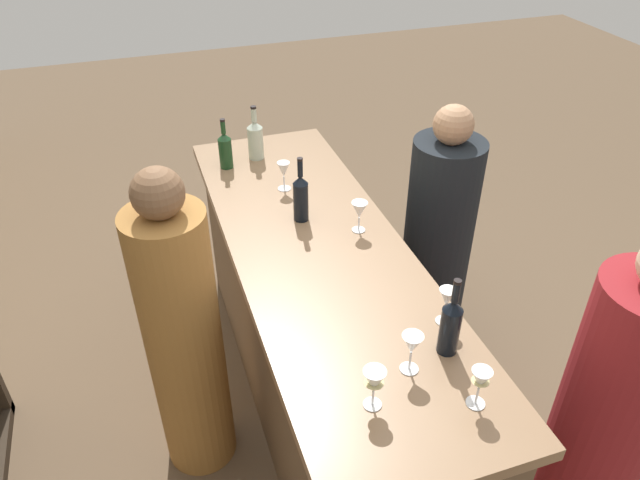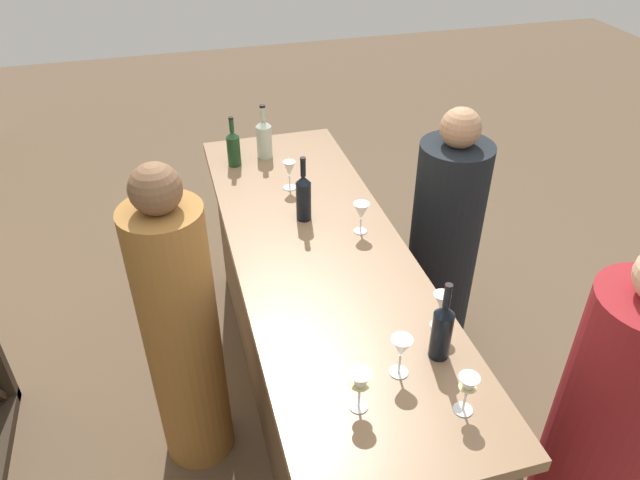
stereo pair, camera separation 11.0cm
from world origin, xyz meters
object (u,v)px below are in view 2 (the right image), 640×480
at_px(wine_glass_far_right, 360,385).
at_px(person_left_guest, 444,243).
at_px(person_center_guest, 602,430).
at_px(wine_bottle_second_right_clear_pale, 264,137).
at_px(wine_bottle_leftmost_near_black, 442,330).
at_px(wine_glass_near_center, 361,212).
at_px(person_right_guest, 182,337).
at_px(wine_glass_far_center, 289,170).
at_px(wine_glass_near_left, 441,303).
at_px(wine_glass_near_right, 467,388).
at_px(wine_glass_far_left, 401,348).
at_px(wine_bottle_second_left_near_black, 304,196).
at_px(wine_bottle_center_olive_green, 233,147).

height_order(wine_glass_far_right, person_left_guest, person_left_guest).
bearing_deg(person_center_guest, wine_glass_far_right, -23.82).
bearing_deg(wine_bottle_second_right_clear_pale, wine_bottle_leftmost_near_black, -170.01).
relative_size(wine_bottle_leftmost_near_black, wine_bottle_second_right_clear_pale, 1.05).
distance_m(wine_glass_near_center, wine_glass_far_right, 0.98).
height_order(person_left_guest, person_right_guest, person_right_guest).
distance_m(wine_glass_far_center, wine_glass_far_right, 1.40).
bearing_deg(person_center_guest, person_right_guest, -47.98).
xyz_separation_m(wine_bottle_leftmost_near_black, wine_glass_near_left, (0.13, -0.06, -0.01)).
bearing_deg(wine_glass_near_right, wine_bottle_leftmost_near_black, -5.95).
distance_m(wine_glass_near_right, wine_glass_far_left, 0.24).
relative_size(wine_glass_far_left, wine_glass_far_right, 1.01).
distance_m(wine_bottle_second_right_clear_pale, wine_glass_far_right, 1.77).
height_order(wine_bottle_leftmost_near_black, person_right_guest, person_right_guest).
distance_m(wine_bottle_second_left_near_black, person_center_guest, 1.51).
xyz_separation_m(wine_glass_far_center, person_center_guest, (-1.50, -0.80, -0.39)).
bearing_deg(wine_bottle_center_olive_green, person_left_guest, -118.94).
height_order(wine_bottle_second_right_clear_pale, wine_glass_far_left, wine_bottle_second_right_clear_pale).
relative_size(wine_bottle_second_left_near_black, wine_glass_near_center, 2.16).
relative_size(wine_bottle_leftmost_near_black, person_center_guest, 0.21).
height_order(wine_bottle_second_right_clear_pale, wine_glass_near_left, wine_bottle_second_right_clear_pale).
bearing_deg(wine_glass_near_right, wine_glass_far_center, 7.98).
bearing_deg(wine_glass_far_right, wine_glass_near_center, -18.92).
distance_m(wine_glass_far_left, person_right_guest, 1.02).
height_order(wine_glass_near_right, person_left_guest, person_left_guest).
bearing_deg(person_right_guest, person_left_guest, 4.19).
xyz_separation_m(wine_bottle_center_olive_green, wine_glass_near_left, (-1.44, -0.52, 0.00)).
height_order(wine_bottle_second_left_near_black, wine_glass_far_center, wine_bottle_second_left_near_black).
relative_size(wine_bottle_second_right_clear_pale, person_center_guest, 0.20).
bearing_deg(person_center_guest, person_left_guest, -105.77).
relative_size(wine_glass_far_left, wine_glass_far_center, 1.05).
xyz_separation_m(wine_glass_near_right, person_left_guest, (1.26, -0.57, -0.43)).
distance_m(person_left_guest, person_center_guest, 1.27).
xyz_separation_m(wine_glass_far_center, person_right_guest, (-0.65, 0.62, -0.36)).
height_order(wine_glass_near_right, person_center_guest, person_center_guest).
height_order(wine_glass_far_center, person_left_guest, person_left_guest).
bearing_deg(person_right_guest, wine_glass_far_center, 33.88).
relative_size(wine_glass_near_right, wine_glass_far_center, 1.01).
bearing_deg(wine_glass_near_center, person_left_guest, -67.79).
bearing_deg(wine_glass_far_left, wine_bottle_leftmost_near_black, -76.21).
bearing_deg(person_right_guest, wine_glass_far_right, -67.38).
distance_m(wine_glass_near_left, person_right_guest, 1.10).
distance_m(wine_bottle_second_right_clear_pale, wine_glass_near_right, 1.89).
height_order(wine_bottle_second_left_near_black, wine_bottle_second_right_clear_pale, wine_bottle_second_left_near_black).
distance_m(wine_bottle_second_left_near_black, wine_glass_far_left, 1.00).
bearing_deg(wine_bottle_leftmost_near_black, person_center_guest, -113.77).
distance_m(wine_glass_near_center, person_center_guest, 1.26).
distance_m(wine_bottle_leftmost_near_black, person_center_guest, 0.74).
xyz_separation_m(wine_glass_near_center, wine_glass_far_left, (-0.83, 0.14, 0.01)).
distance_m(wine_glass_far_center, person_center_guest, 1.75).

